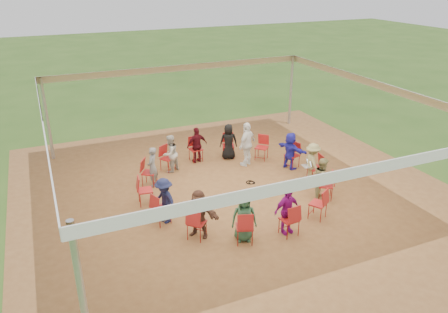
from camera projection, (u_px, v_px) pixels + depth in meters
name	position (u px, v px, depth m)	size (l,w,h in m)	color
ground	(235.00, 192.00, 13.60)	(80.00, 80.00, 0.00)	#2E4F18
dirt_patch	(235.00, 191.00, 13.60)	(13.00, 13.00, 0.00)	brown
tent	(235.00, 119.00, 12.66)	(10.33, 10.33, 3.00)	#B2B2B7
chair_0	(315.00, 168.00, 14.14)	(0.42, 0.44, 0.90)	#AC1C1A
chair_1	(292.00, 155.00, 15.12)	(0.42, 0.44, 0.90)	#AC1C1A
chair_2	(262.00, 148.00, 15.76)	(0.42, 0.44, 0.90)	#AC1C1A
chair_3	(228.00, 146.00, 15.93)	(0.42, 0.44, 0.90)	#AC1C1A
chair_4	(196.00, 149.00, 15.62)	(0.42, 0.44, 0.90)	#AC1C1A
chair_5	(168.00, 158.00, 14.86)	(0.42, 0.44, 0.90)	#AC1C1A
chair_6	(149.00, 173.00, 13.82)	(0.42, 0.44, 0.90)	#AC1C1A
chair_7	(145.00, 190.00, 12.70)	(0.42, 0.44, 0.90)	#AC1C1A
chair_8	(161.00, 209.00, 11.72)	(0.42, 0.44, 0.90)	#AC1C1A
chair_9	(197.00, 223.00, 11.08)	(0.42, 0.44, 0.90)	#AC1C1A
chair_10	(244.00, 227.00, 10.91)	(0.42, 0.44, 0.90)	#AC1C1A
chair_11	(289.00, 220.00, 11.22)	(0.42, 0.44, 0.90)	#AC1C1A
chair_12	(318.00, 204.00, 11.98)	(0.42, 0.44, 0.90)	#AC1C1A
chair_13	(326.00, 185.00, 13.02)	(0.42, 0.44, 0.90)	#AC1C1A
person_seated_0	(312.00, 163.00, 14.03)	(0.84, 0.42, 1.30)	#938A56
person_seated_1	(290.00, 151.00, 14.96)	(1.21, 0.45, 1.30)	#2624AC
person_seated_2	(229.00, 142.00, 15.74)	(0.64, 0.36, 1.30)	black
person_seated_3	(197.00, 145.00, 15.44)	(0.76, 0.39, 1.30)	#450B13
person_seated_4	(170.00, 154.00, 14.72)	(0.63, 0.36, 1.30)	#B6B2A4
person_seated_5	(152.00, 167.00, 13.72)	(0.48, 0.31, 1.30)	slate
person_seated_6	(164.00, 201.00, 11.72)	(0.84, 0.42, 1.30)	#181D40
person_seated_7	(199.00, 213.00, 11.10)	(1.21, 0.45, 1.30)	brown
person_seated_8	(244.00, 217.00, 10.93)	(0.64, 0.36, 1.30)	#2A5034
person_seated_9	(287.00, 210.00, 11.24)	(0.76, 0.39, 1.30)	#951280
person_seated_10	(322.00, 179.00, 12.95)	(0.63, 0.36, 1.30)	#938A56
standing_person	(247.00, 144.00, 15.16)	(0.92, 0.47, 1.58)	white
cable_coil	(251.00, 182.00, 14.14)	(0.29, 0.29, 0.03)	black
laptop	(308.00, 164.00, 14.00)	(0.29, 0.34, 0.22)	#B7B7BC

